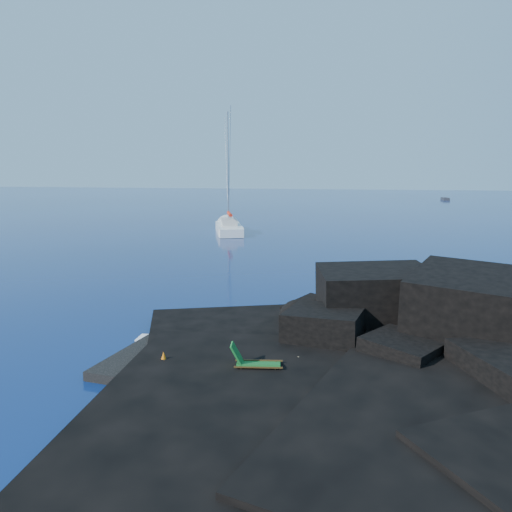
{
  "coord_description": "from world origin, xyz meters",
  "views": [
    {
      "loc": [
        9.71,
        -16.89,
        7.32
      ],
      "look_at": [
        2.56,
        13.81,
        2.0
      ],
      "focal_mm": 35.0,
      "sensor_mm": 36.0,
      "label": 1
    }
  ],
  "objects_px": {
    "deck_chair": "(259,358)",
    "marker_cone": "(164,359)",
    "distant_boat_a": "(445,200)",
    "sailboat": "(229,233)",
    "sunbather": "(286,358)"
  },
  "relations": [
    {
      "from": "deck_chair",
      "to": "distant_boat_a",
      "type": "relative_size",
      "value": 0.37
    },
    {
      "from": "sailboat",
      "to": "sunbather",
      "type": "height_order",
      "value": "sailboat"
    },
    {
      "from": "marker_cone",
      "to": "distant_boat_a",
      "type": "bearing_deg",
      "value": 78.24
    },
    {
      "from": "marker_cone",
      "to": "distant_boat_a",
      "type": "xyz_separation_m",
      "value": [
        25.93,
        124.58,
        -0.63
      ]
    },
    {
      "from": "sailboat",
      "to": "marker_cone",
      "type": "bearing_deg",
      "value": -96.81
    },
    {
      "from": "sailboat",
      "to": "distant_boat_a",
      "type": "relative_size",
      "value": 3.1
    },
    {
      "from": "sailboat",
      "to": "marker_cone",
      "type": "relative_size",
      "value": 26.12
    },
    {
      "from": "sunbather",
      "to": "distant_boat_a",
      "type": "distance_m",
      "value": 125.11
    },
    {
      "from": "sailboat",
      "to": "sunbather",
      "type": "distance_m",
      "value": 43.24
    },
    {
      "from": "marker_cone",
      "to": "sailboat",
      "type": "bearing_deg",
      "value": 103.06
    },
    {
      "from": "marker_cone",
      "to": "distant_boat_a",
      "type": "height_order",
      "value": "marker_cone"
    },
    {
      "from": "deck_chair",
      "to": "marker_cone",
      "type": "xyz_separation_m",
      "value": [
        -3.51,
        -0.1,
        -0.32
      ]
    },
    {
      "from": "sunbather",
      "to": "marker_cone",
      "type": "distance_m",
      "value": 4.48
    },
    {
      "from": "sailboat",
      "to": "deck_chair",
      "type": "height_order",
      "value": "sailboat"
    },
    {
      "from": "sunbather",
      "to": "distant_boat_a",
      "type": "height_order",
      "value": "sunbather"
    }
  ]
}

